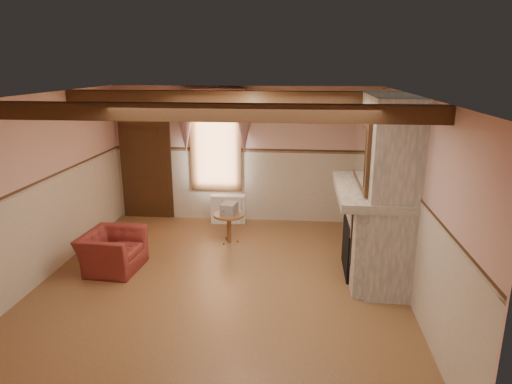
# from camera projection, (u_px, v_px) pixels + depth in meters

# --- Properties ---
(floor) EXTENTS (5.50, 6.00, 0.01)m
(floor) POSITION_uv_depth(u_px,v_px,m) (221.00, 283.00, 6.96)
(floor) COLOR brown
(floor) RESTS_ON ground
(ceiling) EXTENTS (5.50, 6.00, 0.01)m
(ceiling) POSITION_uv_depth(u_px,v_px,m) (217.00, 96.00, 6.20)
(ceiling) COLOR silver
(ceiling) RESTS_ON wall_back
(wall_back) EXTENTS (5.50, 0.02, 2.80)m
(wall_back) POSITION_uv_depth(u_px,v_px,m) (245.00, 155.00, 9.45)
(wall_back) COLOR #CC9B8D
(wall_back) RESTS_ON floor
(wall_front) EXTENTS (5.50, 0.02, 2.80)m
(wall_front) POSITION_uv_depth(u_px,v_px,m) (153.00, 296.00, 3.71)
(wall_front) COLOR #CC9B8D
(wall_front) RESTS_ON floor
(wall_left) EXTENTS (0.02, 6.00, 2.80)m
(wall_left) POSITION_uv_depth(u_px,v_px,m) (38.00, 189.00, 6.85)
(wall_left) COLOR #CC9B8D
(wall_left) RESTS_ON floor
(wall_right) EXTENTS (0.02, 6.00, 2.80)m
(wall_right) POSITION_uv_depth(u_px,v_px,m) (415.00, 200.00, 6.32)
(wall_right) COLOR #CC9B8D
(wall_right) RESTS_ON floor
(wainscot) EXTENTS (5.50, 6.00, 1.50)m
(wainscot) POSITION_uv_depth(u_px,v_px,m) (220.00, 237.00, 6.76)
(wainscot) COLOR beige
(wainscot) RESTS_ON floor
(chair_rail) EXTENTS (5.50, 6.00, 0.08)m
(chair_rail) POSITION_uv_depth(u_px,v_px,m) (219.00, 188.00, 6.55)
(chair_rail) COLOR black
(chair_rail) RESTS_ON wainscot
(firebox) EXTENTS (0.20, 0.95, 0.90)m
(firebox) POSITION_uv_depth(u_px,v_px,m) (351.00, 245.00, 7.22)
(firebox) COLOR black
(firebox) RESTS_ON floor
(armchair) EXTENTS (0.91, 1.02, 0.63)m
(armchair) POSITION_uv_depth(u_px,v_px,m) (112.00, 251.00, 7.34)
(armchair) COLOR maroon
(armchair) RESTS_ON floor
(side_table) EXTENTS (0.65, 0.65, 0.55)m
(side_table) POSITION_uv_depth(u_px,v_px,m) (229.00, 228.00, 8.47)
(side_table) COLOR brown
(side_table) RESTS_ON floor
(book_stack) EXTENTS (0.31, 0.36, 0.20)m
(book_stack) POSITION_uv_depth(u_px,v_px,m) (229.00, 208.00, 8.40)
(book_stack) COLOR #B7AD8C
(book_stack) RESTS_ON side_table
(radiator) EXTENTS (0.71, 0.23, 0.60)m
(radiator) POSITION_uv_depth(u_px,v_px,m) (228.00, 209.00, 9.50)
(radiator) COLOR white
(radiator) RESTS_ON floor
(bowl) EXTENTS (0.38, 0.38, 0.09)m
(bowl) POSITION_uv_depth(u_px,v_px,m) (372.00, 183.00, 6.93)
(bowl) COLOR brown
(bowl) RESTS_ON mantel
(mantel_clock) EXTENTS (0.14, 0.24, 0.20)m
(mantel_clock) POSITION_uv_depth(u_px,v_px,m) (367.00, 172.00, 7.44)
(mantel_clock) COLOR black
(mantel_clock) RESTS_ON mantel
(oil_lamp) EXTENTS (0.11, 0.11, 0.28)m
(oil_lamp) POSITION_uv_depth(u_px,v_px,m) (368.00, 171.00, 7.29)
(oil_lamp) COLOR gold
(oil_lamp) RESTS_ON mantel
(candle_red) EXTENTS (0.06, 0.06, 0.16)m
(candle_red) POSITION_uv_depth(u_px,v_px,m) (377.00, 190.00, 6.43)
(candle_red) COLOR #A51418
(candle_red) RESTS_ON mantel
(jar_yellow) EXTENTS (0.06, 0.06, 0.12)m
(jar_yellow) POSITION_uv_depth(u_px,v_px,m) (377.00, 193.00, 6.39)
(jar_yellow) COLOR gold
(jar_yellow) RESTS_ON mantel
(fireplace) EXTENTS (0.85, 2.00, 2.80)m
(fireplace) POSITION_uv_depth(u_px,v_px,m) (383.00, 188.00, 6.92)
(fireplace) COLOR gray
(fireplace) RESTS_ON floor
(mantel) EXTENTS (1.05, 2.05, 0.12)m
(mantel) POSITION_uv_depth(u_px,v_px,m) (371.00, 190.00, 6.95)
(mantel) COLOR gray
(mantel) RESTS_ON fireplace
(overmantel_mirror) EXTENTS (0.06, 1.44, 1.04)m
(overmantel_mirror) POSITION_uv_depth(u_px,v_px,m) (361.00, 151.00, 6.80)
(overmantel_mirror) COLOR silver
(overmantel_mirror) RESTS_ON fireplace
(door) EXTENTS (1.10, 0.10, 2.10)m
(door) POSITION_uv_depth(u_px,v_px,m) (147.00, 170.00, 9.69)
(door) COLOR black
(door) RESTS_ON floor
(window) EXTENTS (1.06, 0.08, 2.02)m
(window) POSITION_uv_depth(u_px,v_px,m) (216.00, 143.00, 9.42)
(window) COLOR white
(window) RESTS_ON wall_back
(window_drapes) EXTENTS (1.30, 0.14, 1.40)m
(window_drapes) POSITION_uv_depth(u_px,v_px,m) (214.00, 114.00, 9.17)
(window_drapes) COLOR gray
(window_drapes) RESTS_ON wall_back
(ceiling_beam_front) EXTENTS (5.50, 0.18, 0.20)m
(ceiling_beam_front) POSITION_uv_depth(u_px,v_px,m) (197.00, 112.00, 5.08)
(ceiling_beam_front) COLOR black
(ceiling_beam_front) RESTS_ON ceiling
(ceiling_beam_back) EXTENTS (5.50, 0.18, 0.20)m
(ceiling_beam_back) POSITION_uv_depth(u_px,v_px,m) (230.00, 97.00, 7.38)
(ceiling_beam_back) COLOR black
(ceiling_beam_back) RESTS_ON ceiling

